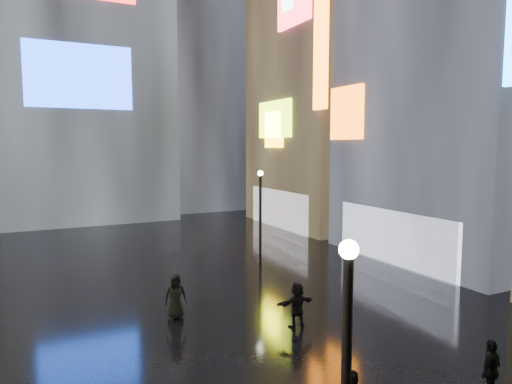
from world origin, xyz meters
TOP-DOWN VIEW (x-y plane):
  - ground at (0.00, 20.00)m, footprint 140.00×140.00m
  - building_right_far at (15.98, 30.00)m, footprint 10.28×12.00m
  - tower_flank_right at (9.00, 46.00)m, footprint 12.00×12.00m
  - lamp_near at (-2.74, 3.46)m, footprint 0.30×0.30m
  - lamp_far at (4.58, 20.59)m, footprint 0.30×0.30m
  - pedestrian_3 at (3.49, 5.45)m, footprint 1.03×0.62m
  - pedestrian_4 at (-2.13, 14.57)m, footprint 0.91×0.66m
  - pedestrian_5 at (1.57, 11.81)m, footprint 1.53×0.49m
  - umbrella_2 at (-2.13, 14.57)m, footprint 1.31×1.32m

SIDE VIEW (x-z plane):
  - ground at x=0.00m, z-range 0.00..0.00m
  - pedestrian_3 at x=3.49m, z-range 0.00..1.63m
  - pedestrian_5 at x=1.57m, z-range 0.00..1.64m
  - pedestrian_4 at x=-2.13m, z-range 0.00..1.73m
  - umbrella_2 at x=-2.13m, z-range 1.73..2.58m
  - lamp_near at x=-2.74m, z-range 0.34..5.54m
  - lamp_far at x=4.58m, z-range 0.34..5.54m
  - building_right_far at x=15.98m, z-range -0.02..27.98m
  - tower_flank_right at x=9.00m, z-range 0.00..34.00m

